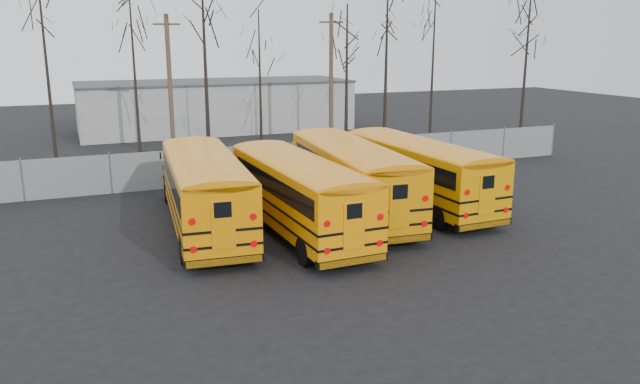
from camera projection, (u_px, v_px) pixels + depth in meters
name	position (u px, v px, depth m)	size (l,w,h in m)	color
ground	(359.00, 245.00, 23.46)	(120.00, 120.00, 0.00)	black
fence	(264.00, 162.00, 34.00)	(40.00, 0.04, 2.00)	gray
distant_building	(216.00, 106.00, 52.47)	(22.00, 8.00, 4.00)	#AFB0AA
bus_a	(204.00, 185.00, 24.83)	(3.68, 11.69, 3.22)	black
bus_b	(297.00, 188.00, 24.56)	(2.91, 11.31, 3.14)	black
bus_c	(350.00, 172.00, 27.08)	(3.72, 11.94, 3.29)	black
bus_d	(417.00, 167.00, 28.55)	(3.00, 11.38, 3.16)	black
utility_pole_left	(170.00, 88.00, 37.97)	(1.60, 0.40, 8.99)	brown
utility_pole_right	(331.00, 80.00, 43.19)	(1.55, 0.80, 9.26)	brown
tree_2	(47.00, 67.00, 34.02)	(0.26, 0.26, 12.07)	black
tree_3	(135.00, 84.00, 34.08)	(0.26, 0.26, 10.26)	black
tree_4	(205.00, 69.00, 36.15)	(0.26, 0.26, 11.69)	black
tree_5	(260.00, 87.00, 38.70)	(0.26, 0.26, 9.30)	black
tree_6	(347.00, 82.00, 40.10)	(0.26, 0.26, 9.69)	black
tree_7	(386.00, 65.00, 41.93)	(0.26, 0.26, 11.68)	black
tree_8	(433.00, 66.00, 42.62)	(0.26, 0.26, 11.40)	black
tree_9	(525.00, 72.00, 41.27)	(0.26, 0.26, 10.75)	black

